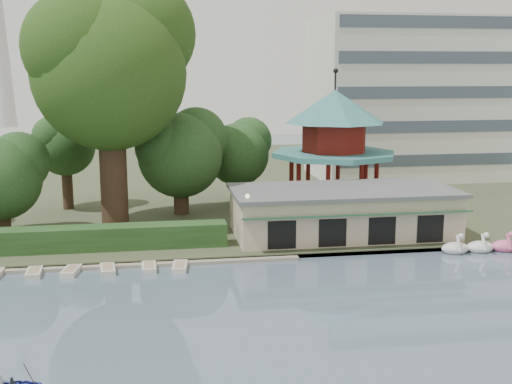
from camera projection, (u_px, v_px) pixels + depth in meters
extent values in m
plane|color=slate|center=(274.00, 363.00, 31.12)|extent=(220.00, 220.00, 0.00)
cube|color=#424930|center=(198.00, 180.00, 81.51)|extent=(220.00, 70.00, 0.40)
cube|color=gray|center=(231.00, 258.00, 47.87)|extent=(220.00, 0.60, 0.30)
cube|color=gray|center=(65.00, 267.00, 45.91)|extent=(34.00, 1.60, 0.24)
cube|color=beige|center=(343.00, 213.00, 53.61)|extent=(18.00, 8.00, 3.60)
cube|color=#595B5E|center=(343.00, 190.00, 53.24)|extent=(18.60, 8.60, 0.30)
cube|color=#194C2D|center=(359.00, 215.00, 49.29)|extent=(18.00, 1.59, 0.45)
cylinder|color=beige|center=(333.00, 202.00, 63.84)|extent=(10.40, 10.40, 1.20)
cylinder|color=teal|center=(334.00, 154.00, 62.93)|extent=(12.40, 12.40, 0.50)
cylinder|color=maroon|center=(334.00, 137.00, 62.62)|extent=(6.40, 6.40, 2.80)
cone|color=teal|center=(335.00, 106.00, 62.06)|extent=(10.00, 10.00, 3.20)
cylinder|color=black|center=(335.00, 80.00, 61.59)|extent=(0.16, 0.16, 1.80)
cube|color=silver|center=(431.00, 98.00, 82.34)|extent=(30.00, 14.00, 20.00)
cube|color=#274A20|center=(29.00, 241.00, 48.42)|extent=(30.00, 2.00, 1.80)
cylinder|color=black|center=(248.00, 223.00, 49.33)|extent=(0.12, 0.12, 4.00)
sphere|color=beige|center=(247.00, 196.00, 48.94)|extent=(0.36, 0.36, 0.36)
cylinder|color=#3A281C|center=(113.00, 166.00, 55.79)|extent=(2.36, 2.36, 10.71)
sphere|color=#2A4A17|center=(109.00, 74.00, 54.30)|extent=(13.10, 13.10, 13.10)
sphere|color=#2A4A17|center=(140.00, 34.00, 55.97)|extent=(9.82, 9.82, 9.82)
sphere|color=#2A4A17|center=(78.00, 47.00, 52.27)|extent=(9.17, 9.17, 9.17)
cylinder|color=#3A281C|center=(3.00, 213.00, 53.09)|extent=(1.22, 1.22, 3.85)
sphere|color=#274A20|center=(0.00, 179.00, 52.55)|extent=(6.79, 6.79, 6.79)
sphere|color=#274A20|center=(19.00, 162.00, 53.52)|extent=(5.09, 5.09, 5.09)
cylinder|color=#3A281C|center=(181.00, 190.00, 61.18)|extent=(1.45, 1.45, 4.55)
sphere|color=#274A20|center=(180.00, 155.00, 60.55)|extent=(8.03, 8.03, 8.03)
sphere|color=#274A20|center=(196.00, 138.00, 61.70)|extent=(6.02, 6.02, 6.02)
sphere|color=#274A20|center=(165.00, 147.00, 59.38)|extent=(5.62, 5.62, 5.62)
cylinder|color=#3A281C|center=(238.00, 184.00, 66.04)|extent=(1.15, 1.15, 4.11)
sphere|color=#274A20|center=(238.00, 154.00, 65.47)|extent=(6.41, 6.41, 6.41)
sphere|color=#274A20|center=(249.00, 140.00, 66.36)|extent=(4.81, 4.81, 4.81)
sphere|color=#274A20|center=(227.00, 147.00, 64.52)|extent=(4.49, 4.49, 4.49)
cylinder|color=#3A281C|center=(67.00, 184.00, 63.30)|extent=(1.04, 1.04, 5.04)
sphere|color=#274A20|center=(65.00, 146.00, 62.60)|extent=(5.77, 5.77, 5.77)
sphere|color=#274A20|center=(78.00, 129.00, 63.32)|extent=(4.33, 4.33, 4.33)
sphere|color=#274A20|center=(53.00, 137.00, 61.69)|extent=(4.04, 4.04, 4.04)
ellipsoid|color=silver|center=(455.00, 248.00, 49.77)|extent=(2.16, 1.44, 0.99)
cylinder|color=silver|center=(459.00, 243.00, 49.13)|extent=(0.26, 0.79, 1.29)
sphere|color=silver|center=(461.00, 236.00, 48.72)|extent=(0.44, 0.44, 0.44)
ellipsoid|color=white|center=(480.00, 247.00, 50.10)|extent=(2.16, 1.44, 0.99)
cylinder|color=white|center=(484.00, 242.00, 49.46)|extent=(0.26, 0.79, 1.29)
sphere|color=white|center=(486.00, 235.00, 49.05)|extent=(0.44, 0.44, 0.44)
ellipsoid|color=pink|center=(505.00, 246.00, 50.38)|extent=(2.16, 1.44, 0.99)
cylinder|color=pink|center=(509.00, 241.00, 49.74)|extent=(0.26, 0.79, 1.29)
sphere|color=pink|center=(512.00, 234.00, 49.33)|extent=(0.44, 0.44, 0.44)
cube|color=beige|center=(34.00, 272.00, 44.43)|extent=(1.10, 2.34, 0.36)
cube|color=beige|center=(71.00, 271.00, 44.80)|extent=(1.35, 2.43, 0.36)
cube|color=beige|center=(108.00, 269.00, 45.15)|extent=(1.24, 2.39, 0.36)
cube|color=beige|center=(149.00, 267.00, 45.65)|extent=(1.04, 2.32, 0.36)
cube|color=beige|center=(180.00, 267.00, 45.72)|extent=(1.26, 2.40, 0.36)
imported|color=silver|center=(0.00, 382.00, 28.14)|extent=(0.34, 0.26, 0.82)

